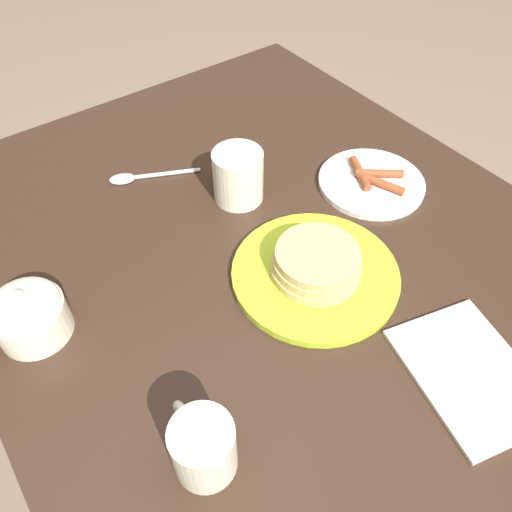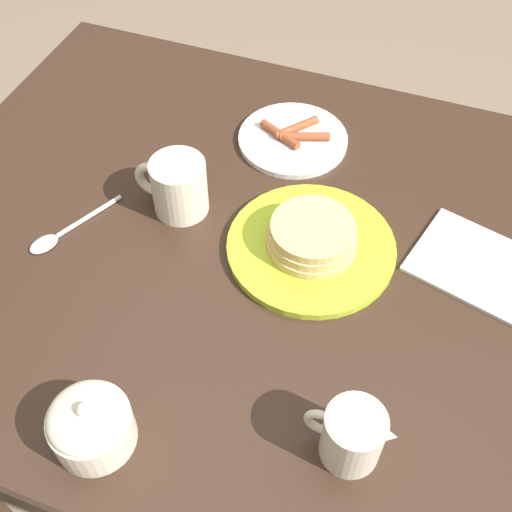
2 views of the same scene
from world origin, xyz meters
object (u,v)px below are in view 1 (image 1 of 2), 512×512
Objects in this scene: coffee_mug at (237,175)px; spoon at (138,177)px; side_plate_bacon at (371,182)px; creamer_pitcher at (204,448)px; sugar_bowl at (29,314)px; napkin at (471,373)px; pancake_plate at (316,268)px.

coffee_mug is 0.75× the size of spoon.
side_plate_bacon is 0.53m from creamer_pitcher.
side_plate_bacon is at bearing -95.08° from sugar_bowl.
creamer_pitcher is 0.29m from sugar_bowl.
coffee_mug and creamer_pitcher have the same top height.
pancake_plate is at bearing 12.50° from napkin.
napkin is at bearing -174.82° from coffee_mug.
spoon is (0.48, -0.17, -0.04)m from creamer_pitcher.
pancake_plate is at bearing 114.70° from side_plate_bacon.
spoon is at bearing 16.29° from pancake_plate.
coffee_mug is 0.19m from spoon.
pancake_plate is 0.24m from napkin.
side_plate_bacon is 1.91× the size of sugar_bowl.
pancake_plate is 1.60× the size of spoon.
side_plate_bacon is 0.41m from spoon.
creamer_pitcher is 0.70× the size of spoon.
napkin is 0.61m from spoon.
pancake_plate is 1.33× the size of side_plate_bacon.
napkin is (-0.23, -0.05, -0.02)m from pancake_plate.
pancake_plate reaches higher than side_plate_bacon.
sugar_bowl is 0.56m from napkin.
sugar_bowl reaches higher than napkin.
creamer_pitcher is 1.11× the size of sugar_bowl.
sugar_bowl is at bearing 46.92° from napkin.
napkin is (-0.45, -0.04, -0.04)m from coffee_mug.
pancake_plate is at bearing -112.59° from sugar_bowl.
pancake_plate is at bearing -163.71° from spoon.
napkin is 1.41× the size of spoon.
coffee_mug is 1.07× the size of creamer_pitcher.
sugar_bowl is at bearing 67.41° from pancake_plate.
sugar_bowl reaches higher than pancake_plate.
spoon is at bearing 14.79° from napkin.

